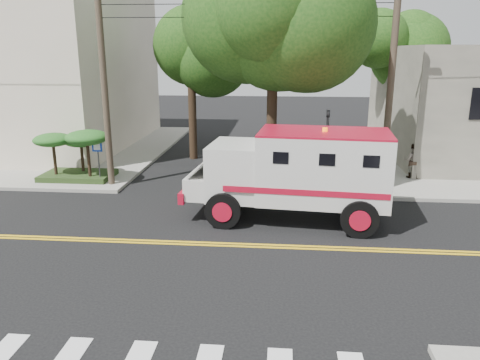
# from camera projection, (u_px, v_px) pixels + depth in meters

# --- Properties ---
(ground) EXTENTS (100.00, 100.00, 0.00)m
(ground) POSITION_uv_depth(u_px,v_px,m) (218.00, 244.00, 14.75)
(ground) COLOR black
(ground) RESTS_ON ground
(sidewalk_nw) EXTENTS (17.00, 17.00, 0.15)m
(sidewalk_nw) POSITION_uv_depth(u_px,v_px,m) (30.00, 148.00, 28.84)
(sidewalk_nw) COLOR gray
(sidewalk_nw) RESTS_ON ground
(building_left) EXTENTS (16.00, 14.00, 10.00)m
(building_left) POSITION_uv_depth(u_px,v_px,m) (2.00, 63.00, 29.10)
(building_left) COLOR beige
(building_left) RESTS_ON sidewalk_nw
(utility_pole_left) EXTENTS (0.28, 0.28, 9.00)m
(utility_pole_left) POSITION_uv_depth(u_px,v_px,m) (104.00, 85.00, 19.78)
(utility_pole_left) COLOR #382D23
(utility_pole_left) RESTS_ON ground
(utility_pole_right) EXTENTS (0.28, 0.28, 9.00)m
(utility_pole_right) POSITION_uv_depth(u_px,v_px,m) (391.00, 86.00, 18.96)
(utility_pole_right) COLOR #382D23
(utility_pole_right) RESTS_ON ground
(tree_main) EXTENTS (6.08, 5.70, 9.85)m
(tree_main) POSITION_uv_depth(u_px,v_px,m) (284.00, 17.00, 18.62)
(tree_main) COLOR black
(tree_main) RESTS_ON ground
(tree_left) EXTENTS (4.48, 4.20, 7.70)m
(tree_left) POSITION_uv_depth(u_px,v_px,m) (196.00, 54.00, 24.76)
(tree_left) COLOR black
(tree_left) RESTS_ON ground
(tree_right) EXTENTS (4.80, 4.50, 8.20)m
(tree_right) POSITION_uv_depth(u_px,v_px,m) (401.00, 47.00, 27.50)
(tree_right) COLOR black
(tree_right) RESTS_ON ground
(traffic_signal) EXTENTS (0.15, 0.18, 3.60)m
(traffic_signal) POSITION_uv_depth(u_px,v_px,m) (327.00, 143.00, 19.21)
(traffic_signal) COLOR #3F3F42
(traffic_signal) RESTS_ON ground
(accessibility_sign) EXTENTS (0.45, 0.10, 2.02)m
(accessibility_sign) POSITION_uv_depth(u_px,v_px,m) (98.00, 156.00, 20.84)
(accessibility_sign) COLOR #3F3F42
(accessibility_sign) RESTS_ON ground
(palm_planter) EXTENTS (3.52, 2.63, 2.36)m
(palm_planter) POSITION_uv_depth(u_px,v_px,m) (75.00, 147.00, 21.30)
(palm_planter) COLOR #1E3314
(palm_planter) RESTS_ON sidewalk_nw
(armored_truck) EXTENTS (7.35, 3.44, 3.25)m
(armored_truck) POSITION_uv_depth(u_px,v_px,m) (296.00, 170.00, 16.45)
(armored_truck) COLOR silver
(armored_truck) RESTS_ON ground
(pedestrian_a) EXTENTS (0.73, 0.62, 1.70)m
(pedestrian_a) POSITION_uv_depth(u_px,v_px,m) (358.00, 160.00, 21.76)
(pedestrian_a) COLOR gray
(pedestrian_a) RESTS_ON sidewalk_ne
(pedestrian_b) EXTENTS (0.94, 0.83, 1.62)m
(pedestrian_b) POSITION_uv_depth(u_px,v_px,m) (412.00, 161.00, 21.74)
(pedestrian_b) COLOR gray
(pedestrian_b) RESTS_ON sidewalk_ne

